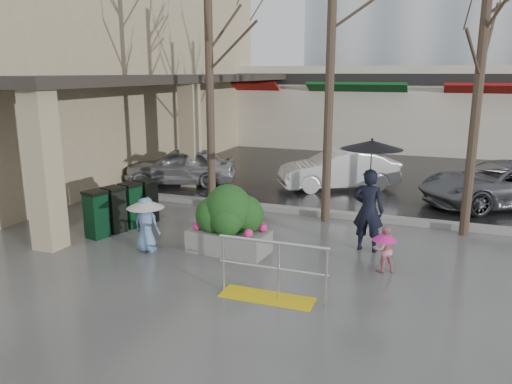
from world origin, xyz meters
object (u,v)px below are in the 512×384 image
Objects in this scene: handrail at (271,278)px; woman at (370,186)px; tree_west at (208,17)px; car_b at (338,170)px; tree_mideast at (486,16)px; car_c at (500,184)px; car_a at (180,166)px; child_pink at (384,246)px; tree_midwest at (332,5)px; planter at (229,220)px; news_boxes at (123,207)px; child_blue at (146,218)px.

handrail is 0.79× the size of woman.
tree_west is 6.42m from car_b.
tree_mideast reaches higher than car_c.
child_pink is at bearing 34.72° from car_a.
handrail is 0.27× the size of tree_midwest.
car_b is at bearing 93.91° from handrail.
tree_mideast reaches higher than car_a.
planter reaches higher than news_boxes.
woman reaches higher than child_pink.
car_a is 0.82× the size of car_c.
car_a is at bearing 127.44° from planter.
planter is at bearing -74.69° from car_c.
tree_mideast is at bearing -49.24° from car_c.
child_pink is at bearing -30.38° from tree_west.
tree_midwest is at bearing -85.27° from car_c.
handrail is 8.51m from car_b.
tree_west is 5.59m from planter.
car_b is at bearing 96.50° from tree_midwest.
handrail is 0.42× the size of car_c.
tree_west is at bearing -67.26° from car_b.
child_pink is 0.52× the size of planter.
child_pink is at bearing -171.74° from child_blue.
planter is (-1.39, -2.96, -4.54)m from tree_midwest.
car_a is (-7.34, 5.40, 0.12)m from child_pink.
tree_west reaches higher than woman.
tree_mideast is 5.40m from car_c.
tree_west is 1.50× the size of car_c.
news_boxes is at bearing -89.11° from car_c.
tree_midwest reaches higher than planter.
child_blue is 1.75m from planter.
woman is at bearing -157.86° from child_blue.
car_c is (2.50, 6.13, 0.12)m from child_pink.
child_pink is at bearing 49.02° from handrail.
tree_midwest is at bearing -86.60° from child_pink.
car_c reaches higher than news_boxes.
handrail is 7.28m from tree_mideast.
planter is at bearing 5.42° from news_boxes.
car_b and car_c have the same top height.
car_a is (-2.51, 6.01, -0.10)m from child_blue.
woman reaches higher than car_c.
car_b is (-1.74, 5.55, -0.78)m from woman.
car_a is 9.87m from car_c.
tree_mideast reaches higher than handrail.
tree_west is 1.78× the size of car_b.
car_a is (-1.14, 4.90, 0.08)m from news_boxes.
car_c is (9.84, 0.74, 0.00)m from car_a.
tree_midwest reaches higher than child_pink.
woman is 5.92m from car_c.
planter reaches higher than car_a.
tree_midwest reaches higher than car_c.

